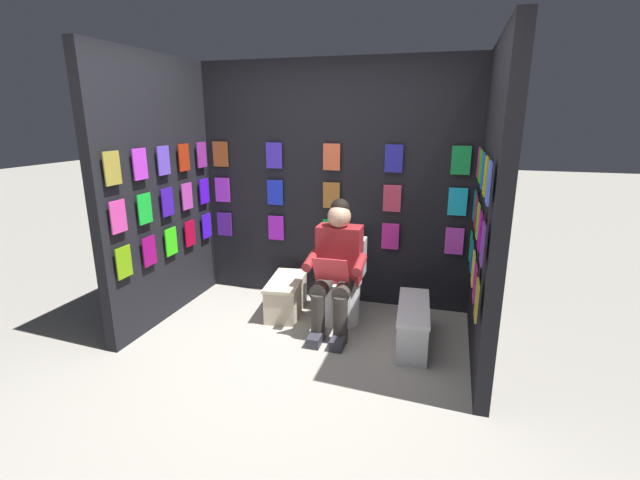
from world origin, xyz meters
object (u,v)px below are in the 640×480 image
object	(u,v)px
toilet	(342,286)
comic_longbox_near	(286,296)
comic_longbox_far	(413,324)
person_reading	(336,266)

from	to	relation	value
toilet	comic_longbox_near	world-z (taller)	toilet
toilet	comic_longbox_near	xyz separation A→B (m)	(0.55, 0.04, -0.15)
toilet	comic_longbox_far	world-z (taller)	toilet
toilet	comic_longbox_near	bearing A→B (deg)	2.73
toilet	person_reading	xyz separation A→B (m)	(-0.00, 0.23, 0.27)
person_reading	comic_longbox_near	world-z (taller)	person_reading
toilet	person_reading	bearing A→B (deg)	89.85
toilet	comic_longbox_far	bearing A→B (deg)	153.85
comic_longbox_near	comic_longbox_far	xyz separation A→B (m)	(-1.26, 0.29, 0.00)
person_reading	comic_longbox_far	world-z (taller)	person_reading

